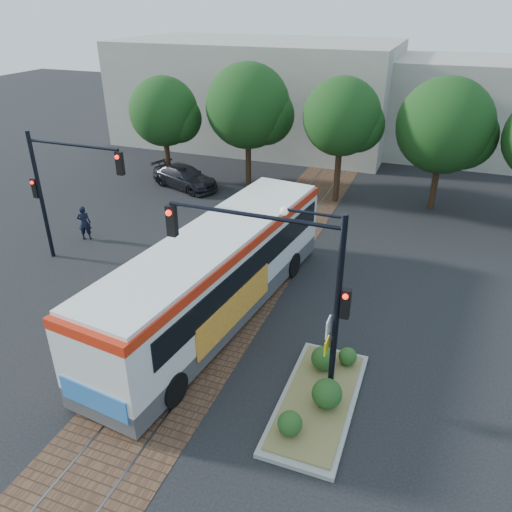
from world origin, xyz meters
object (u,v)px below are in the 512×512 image
object	(u,v)px
city_bus	(218,270)
signal_pole_main	(295,277)
parked_car	(185,177)
traffic_island	(320,393)
signal_pole_left	(58,182)
officer	(84,223)

from	to	relation	value
city_bus	signal_pole_main	world-z (taller)	signal_pole_main
city_bus	parked_car	size ratio (longest dim) A/B	2.76
city_bus	parked_car	xyz separation A→B (m)	(-8.15, 12.52, -1.26)
signal_pole_main	traffic_island	bearing A→B (deg)	-5.36
city_bus	signal_pole_left	world-z (taller)	signal_pole_left
traffic_island	signal_pole_main	xyz separation A→B (m)	(-0.96, 0.09, 3.83)
signal_pole_left	officer	size ratio (longest dim) A/B	3.34
signal_pole_left	parked_car	distance (m)	11.33
city_bus	signal_pole_left	size ratio (longest dim) A/B	2.23
traffic_island	signal_pole_left	xyz separation A→B (m)	(-13.19, 4.89, 3.54)
city_bus	signal_pole_main	size ratio (longest dim) A/B	2.23
city_bus	signal_pole_left	distance (m)	8.72
city_bus	officer	size ratio (longest dim) A/B	7.46
traffic_island	city_bus	bearing A→B (deg)	146.15
traffic_island	officer	size ratio (longest dim) A/B	2.90
traffic_island	signal_pole_main	world-z (taller)	signal_pole_main
signal_pole_main	signal_pole_left	size ratio (longest dim) A/B	1.00
signal_pole_left	city_bus	bearing A→B (deg)	-11.18
signal_pole_left	officer	bearing A→B (deg)	111.47
signal_pole_left	officer	world-z (taller)	signal_pole_left
signal_pole_left	parked_car	world-z (taller)	signal_pole_left
signal_pole_main	signal_pole_left	xyz separation A→B (m)	(-12.23, 4.80, -0.29)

